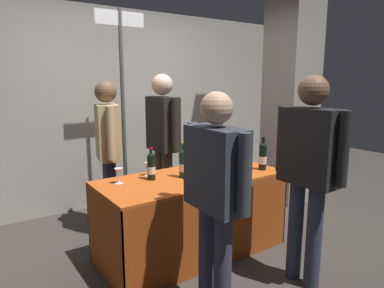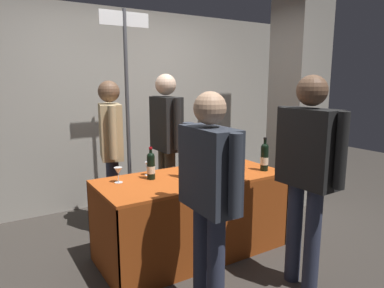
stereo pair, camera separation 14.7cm
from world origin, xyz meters
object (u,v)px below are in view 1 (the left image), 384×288
Objects in this scene: wine_glass_mid at (119,172)px; flower_vase at (224,158)px; featured_wine_bottle at (228,160)px; concrete_pillar at (292,66)px; vendor_presenter at (163,135)px; display_bottle_0 at (240,156)px; wine_glass_near_vendor at (148,166)px; booth_signpost at (123,95)px; tasting_table at (192,199)px; taster_foreground_right at (216,186)px.

wine_glass_mid is 0.33× the size of flower_vase.
wine_glass_mid is at bearing 159.55° from featured_wine_bottle.
featured_wine_bottle is (-1.66, -0.69, -0.90)m from concrete_pillar.
featured_wine_bottle is at bearing 7.48° from vendor_presenter.
display_bottle_0 is (0.28, 0.16, -0.02)m from featured_wine_bottle.
wine_glass_near_vendor is 1.12m from booth_signpost.
tasting_table is at bearing 178.25° from display_bottle_0.
wine_glass_mid reaches higher than tasting_table.
wine_glass_near_vendor is 0.33m from wine_glass_mid.
wine_glass_near_vendor is (-0.89, 0.26, -0.03)m from display_bottle_0.
featured_wine_bottle is 0.20× the size of vendor_presenter.
tasting_table is 13.69× the size of wine_glass_near_vendor.
tasting_table is at bearing -83.01° from booth_signpost.
tasting_table is 4.26× the size of flower_vase.
wine_glass_near_vendor is (-0.60, 0.42, -0.05)m from featured_wine_bottle.
wine_glass_mid is at bearing 17.47° from taster_foreground_right.
booth_signpost is at bearing 120.81° from display_bottle_0.
flower_vase reaches higher than tasting_table.
tasting_table is 0.94m from vendor_presenter.
tasting_table is 0.72× the size of booth_signpost.
concrete_pillar is 1.90m from flower_vase.
taster_foreground_right reaches higher than display_bottle_0.
concrete_pillar is at bearing 22.63° from featured_wine_bottle.
taster_foreground_right is at bearing -18.21° from vendor_presenter.
vendor_presenter is (0.15, 0.79, 0.49)m from tasting_table.
wine_glass_mid is (-0.64, 0.17, 0.32)m from tasting_table.
concrete_pillar is at bearing 21.22° from display_bottle_0.
taster_foreground_right is (-0.65, -0.63, 0.04)m from featured_wine_bottle.
tasting_table is 1.50m from booth_signpost.
vendor_presenter reaches higher than display_bottle_0.
featured_wine_bottle is at bearing -72.46° from booth_signpost.
vendor_presenter reaches higher than flower_vase.
taster_foreground_right is 2.05m from booth_signpost.
flower_vase reaches higher than display_bottle_0.
flower_vase is (0.69, -0.25, 0.04)m from wine_glass_near_vendor.
booth_signpost reaches higher than vendor_presenter.
vendor_presenter is 0.71× the size of booth_signpost.
taster_foreground_right reaches higher than featured_wine_bottle.
flower_vase is (0.36, -0.01, 0.35)m from tasting_table.
display_bottle_0 is 0.18× the size of vendor_presenter.
flower_vase is at bearing 177.75° from display_bottle_0.
display_bottle_0 is at bearing -158.78° from concrete_pillar.
booth_signpost reaches higher than display_bottle_0.
display_bottle_0 is 1.22m from wine_glass_mid.
flower_vase is (0.08, 0.16, -0.02)m from featured_wine_bottle.
featured_wine_bottle is at bearing -31.76° from tasting_table.
taster_foreground_right is (0.27, -0.97, 0.08)m from wine_glass_mid.
booth_signpost is (-0.71, 1.19, 0.58)m from display_bottle_0.
featured_wine_bottle is 0.90m from taster_foreground_right.
wine_glass_near_vendor is 0.73m from flower_vase.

